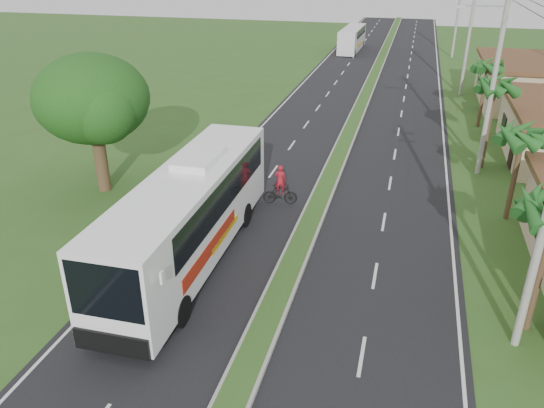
# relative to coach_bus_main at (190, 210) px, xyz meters

# --- Properties ---
(ground) EXTENTS (180.00, 180.00, 0.00)m
(ground) POSITION_rel_coach_bus_main_xyz_m (4.28, -4.34, -2.39)
(ground) COLOR #33531E
(ground) RESTS_ON ground
(road_asphalt) EXTENTS (14.00, 160.00, 0.02)m
(road_asphalt) POSITION_rel_coach_bus_main_xyz_m (4.28, 15.66, -2.38)
(road_asphalt) COLOR black
(road_asphalt) RESTS_ON ground
(median_strip) EXTENTS (1.20, 160.00, 0.18)m
(median_strip) POSITION_rel_coach_bus_main_xyz_m (4.28, 15.66, -2.29)
(median_strip) COLOR gray
(median_strip) RESTS_ON ground
(lane_edge_left) EXTENTS (0.12, 160.00, 0.01)m
(lane_edge_left) POSITION_rel_coach_bus_main_xyz_m (-2.42, 15.66, -2.39)
(lane_edge_left) COLOR silver
(lane_edge_left) RESTS_ON ground
(lane_edge_right) EXTENTS (0.12, 160.00, 0.01)m
(lane_edge_right) POSITION_rel_coach_bus_main_xyz_m (10.98, 15.66, -2.39)
(lane_edge_right) COLOR silver
(lane_edge_right) RESTS_ON ground
(shop_far) EXTENTS (8.60, 11.60, 3.82)m
(shop_far) POSITION_rel_coach_bus_main_xyz_m (18.28, 31.66, -0.46)
(shop_far) COLOR tan
(shop_far) RESTS_ON ground
(palm_verge_b) EXTENTS (2.40, 2.40, 5.05)m
(palm_verge_b) POSITION_rel_coach_bus_main_xyz_m (13.68, 7.66, 1.97)
(palm_verge_b) COLOR #473321
(palm_verge_b) RESTS_ON ground
(palm_verge_c) EXTENTS (2.40, 2.40, 5.85)m
(palm_verge_c) POSITION_rel_coach_bus_main_xyz_m (13.08, 14.66, 2.73)
(palm_verge_c) COLOR #473321
(palm_verge_c) RESTS_ON ground
(palm_verge_d) EXTENTS (2.40, 2.40, 5.25)m
(palm_verge_d) POSITION_rel_coach_bus_main_xyz_m (13.58, 23.66, 2.16)
(palm_verge_d) COLOR #473321
(palm_verge_d) RESTS_ON ground
(shade_tree) EXTENTS (6.30, 6.00, 7.54)m
(shade_tree) POSITION_rel_coach_bus_main_xyz_m (-7.83, 5.67, 2.64)
(shade_tree) COLOR #473321
(shade_tree) RESTS_ON ground
(utility_pole_b) EXTENTS (3.20, 0.28, 12.00)m
(utility_pole_b) POSITION_rel_coach_bus_main_xyz_m (12.76, 13.66, 3.87)
(utility_pole_b) COLOR gray
(utility_pole_b) RESTS_ON ground
(utility_pole_c) EXTENTS (1.60, 0.28, 11.00)m
(utility_pole_c) POSITION_rel_coach_bus_main_xyz_m (12.78, 33.66, 3.28)
(utility_pole_c) COLOR gray
(utility_pole_c) RESTS_ON ground
(utility_pole_d) EXTENTS (1.60, 0.28, 10.50)m
(utility_pole_d) POSITION_rel_coach_bus_main_xyz_m (12.78, 53.66, 3.03)
(utility_pole_d) COLOR gray
(utility_pole_d) RESTS_ON ground
(coach_bus_main) EXTENTS (3.00, 13.49, 4.35)m
(coach_bus_main) POSITION_rel_coach_bus_main_xyz_m (0.00, 0.00, 0.00)
(coach_bus_main) COLOR white
(coach_bus_main) RESTS_ON ground
(coach_bus_far) EXTENTS (2.50, 10.34, 3.00)m
(coach_bus_far) POSITION_rel_coach_bus_main_xyz_m (-0.10, 55.22, -0.69)
(coach_bus_far) COLOR silver
(coach_bus_far) RESTS_ON ground
(motorcyclist) EXTENTS (1.87, 0.80, 2.20)m
(motorcyclist) POSITION_rel_coach_bus_main_xyz_m (2.28, 6.38, -1.62)
(motorcyclist) COLOR black
(motorcyclist) RESTS_ON ground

